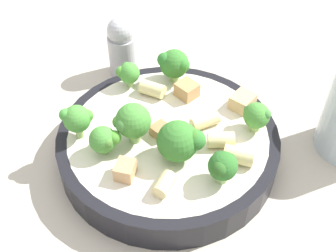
{
  "coord_description": "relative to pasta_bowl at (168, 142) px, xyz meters",
  "views": [
    {
      "loc": [
        0.28,
        -0.08,
        0.33
      ],
      "look_at": [
        0.0,
        0.0,
        0.04
      ],
      "focal_mm": 45.0,
      "sensor_mm": 36.0,
      "label": 1
    }
  ],
  "objects": [
    {
      "name": "rigatoni_1",
      "position": [
        0.0,
        0.04,
        0.02
      ],
      "size": [
        0.02,
        0.03,
        0.01
      ],
      "primitive_type": "cylinder",
      "rotation": [
        1.57,
        0.0,
        0.18
      ],
      "color": "beige",
      "rests_on": "pasta_bowl"
    },
    {
      "name": "rigatoni_0",
      "position": [
        0.05,
        0.05,
        0.02
      ],
      "size": [
        0.03,
        0.03,
        0.02
      ],
      "primitive_type": "cylinder",
      "rotation": [
        1.57,
        0.0,
        2.58
      ],
      "color": "beige",
      "rests_on": "pasta_bowl"
    },
    {
      "name": "broccoli_floret_6",
      "position": [
        0.07,
        0.03,
        0.03
      ],
      "size": [
        0.03,
        0.03,
        0.03
      ],
      "color": "#9EC175",
      "rests_on": "pasta_bowl"
    },
    {
      "name": "broccoli_floret_5",
      "position": [
        -0.08,
        0.03,
        0.04
      ],
      "size": [
        0.03,
        0.04,
        0.04
      ],
      "color": "#93B766",
      "rests_on": "pasta_bowl"
    },
    {
      "name": "ground_plane",
      "position": [
        0.0,
        0.0,
        -0.02
      ],
      "size": [
        2.0,
        2.0,
        0.0
      ],
      "primitive_type": "plane",
      "color": "#BCB29E"
    },
    {
      "name": "rigatoni_3",
      "position": [
        0.07,
        -0.02,
        0.02
      ],
      "size": [
        0.03,
        0.03,
        0.01
      ],
      "primitive_type": "cylinder",
      "rotation": [
        1.57,
        0.0,
        0.85
      ],
      "color": "beige",
      "rests_on": "pasta_bowl"
    },
    {
      "name": "broccoli_floret_1",
      "position": [
        0.01,
        -0.06,
        0.03
      ],
      "size": [
        0.03,
        0.03,
        0.03
      ],
      "color": "#84AD60",
      "rests_on": "pasta_bowl"
    },
    {
      "name": "rigatoni_2",
      "position": [
        -0.06,
        0.0,
        0.02
      ],
      "size": [
        0.03,
        0.03,
        0.02
      ],
      "primitive_type": "cylinder",
      "rotation": [
        1.57,
        0.0,
        2.43
      ],
      "color": "beige",
      "rests_on": "pasta_bowl"
    },
    {
      "name": "chicken_chunk_1",
      "position": [
        0.0,
        -0.01,
        0.02
      ],
      "size": [
        0.02,
        0.02,
        0.01
      ],
      "primitive_type": "cube",
      "rotation": [
        0.0,
        0.0,
        0.49
      ],
      "color": "#A87A4C",
      "rests_on": "pasta_bowl"
    },
    {
      "name": "chicken_chunk_0",
      "position": [
        0.04,
        -0.05,
        0.02
      ],
      "size": [
        0.02,
        0.02,
        0.02
      ],
      "primitive_type": "cube",
      "rotation": [
        0.0,
        0.0,
        2.61
      ],
      "color": "tan",
      "rests_on": "pasta_bowl"
    },
    {
      "name": "pasta_bowl",
      "position": [
        0.0,
        0.0,
        0.0
      ],
      "size": [
        0.22,
        0.22,
        0.03
      ],
      "color": "black",
      "rests_on": "ground_plane"
    },
    {
      "name": "chicken_chunk_2",
      "position": [
        -0.02,
        0.09,
        0.02
      ],
      "size": [
        0.03,
        0.03,
        0.02
      ],
      "primitive_type": "cube",
      "rotation": [
        0.0,
        0.0,
        2.18
      ],
      "color": "tan",
      "rests_on": "pasta_bowl"
    },
    {
      "name": "broccoli_floret_3",
      "position": [
        0.02,
        0.09,
        0.03
      ],
      "size": [
        0.03,
        0.03,
        0.03
      ],
      "color": "#93B766",
      "rests_on": "pasta_bowl"
    },
    {
      "name": "chicken_chunk_3",
      "position": [
        -0.05,
        0.04,
        0.02
      ],
      "size": [
        0.03,
        0.03,
        0.02
      ],
      "primitive_type": "cube",
      "rotation": [
        0.0,
        0.0,
        0.49
      ],
      "color": "tan",
      "rests_on": "pasta_bowl"
    },
    {
      "name": "broccoli_floret_0",
      "position": [
        0.03,
        0.01,
        0.03
      ],
      "size": [
        0.04,
        0.04,
        0.04
      ],
      "color": "#84AD60",
      "rests_on": "pasta_bowl"
    },
    {
      "name": "broccoli_floret_7",
      "position": [
        0.0,
        -0.04,
        0.04
      ],
      "size": [
        0.03,
        0.04,
        0.04
      ],
      "color": "#84AD60",
      "rests_on": "pasta_bowl"
    },
    {
      "name": "broccoli_floret_4",
      "position": [
        -0.02,
        -0.08,
        0.04
      ],
      "size": [
        0.03,
        0.03,
        0.04
      ],
      "color": "#93B766",
      "rests_on": "pasta_bowl"
    },
    {
      "name": "broccoli_floret_2",
      "position": [
        -0.09,
        -0.02,
        0.03
      ],
      "size": [
        0.02,
        0.03,
        0.03
      ],
      "color": "#9EC175",
      "rests_on": "pasta_bowl"
    },
    {
      "name": "pepper_shaker",
      "position": [
        -0.15,
        -0.02,
        0.02
      ],
      "size": [
        0.04,
        0.04,
        0.08
      ],
      "color": "#B2B2B7",
      "rests_on": "ground_plane"
    },
    {
      "name": "rigatoni_4",
      "position": [
        0.03,
        0.04,
        0.02
      ],
      "size": [
        0.02,
        0.03,
        0.02
      ],
      "primitive_type": "cylinder",
      "rotation": [
        1.57,
        0.0,
        2.88
      ],
      "color": "beige",
      "rests_on": "pasta_bowl"
    }
  ]
}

